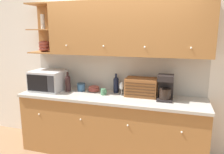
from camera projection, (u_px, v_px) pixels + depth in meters
name	position (u px, v px, depth m)	size (l,w,h in m)	color
ground_plane	(116.00, 143.00, 3.78)	(24.00, 24.00, 0.00)	#896647
wall_back	(116.00, 69.00, 3.54)	(5.19, 0.06, 2.60)	white
counter_unit	(110.00, 125.00, 3.39)	(2.81, 0.66, 0.95)	#A36B38
backsplash_panel	(116.00, 73.00, 3.52)	(2.79, 0.01, 0.60)	#B7B2A8
upper_cabinets	(124.00, 29.00, 3.17)	(2.79, 0.37, 0.78)	#A36B38
microwave	(48.00, 81.00, 3.58)	(0.51, 0.42, 0.33)	silver
second_wine_bottle	(68.00, 83.00, 3.52)	(0.09, 0.09, 0.32)	black
storage_canister	(81.00, 87.00, 3.56)	(0.13, 0.13, 0.12)	#33567A
bowl_stack_on_counter	(94.00, 89.00, 3.53)	(0.19, 0.19, 0.09)	#9E473D
mug	(103.00, 92.00, 3.33)	(0.09, 0.08, 0.09)	#4C845B
wine_bottle	(116.00, 84.00, 3.45)	(0.08, 0.08, 0.31)	black
wine_glass	(121.00, 87.00, 3.31)	(0.07, 0.07, 0.20)	silver
bread_box	(141.00, 87.00, 3.26)	(0.47, 0.28, 0.27)	brown
coffee_maker	(165.00, 87.00, 3.06)	(0.21, 0.23, 0.37)	black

